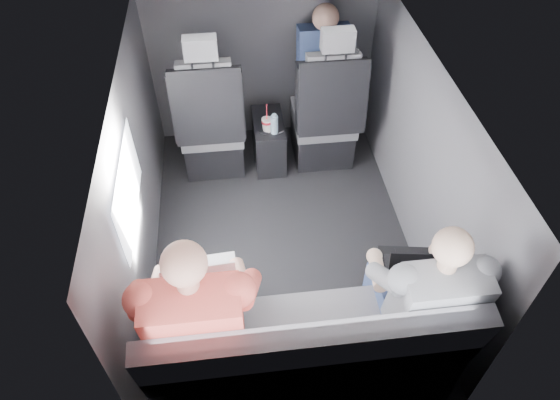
{
  "coord_description": "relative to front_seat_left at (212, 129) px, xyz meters",
  "views": [
    {
      "loc": [
        -0.29,
        -2.31,
        2.81
      ],
      "look_at": [
        -0.02,
        -0.05,
        0.46
      ],
      "focal_mm": 32.0,
      "sensor_mm": 36.0,
      "label": 1
    }
  ],
  "objects": [
    {
      "name": "seatbelt",
      "position": [
        0.9,
        -0.17,
        0.4
      ],
      "size": [
        0.35,
        0.11,
        0.59
      ],
      "primitive_type": "cube",
      "rotation": [
        -0.14,
        0.49,
        0.0
      ],
      "color": "black",
      "rests_on": "front_seat_right"
    },
    {
      "name": "passenger_rear_left",
      "position": [
        -0.08,
        -1.81,
        0.26
      ],
      "size": [
        0.55,
        0.66,
        1.3
      ],
      "color": "#313136",
      "rests_on": "rear_bench"
    },
    {
      "name": "center_console",
      "position": [
        0.45,
        0.04,
        -0.2
      ],
      "size": [
        0.24,
        0.48,
        0.41
      ],
      "color": "black",
      "rests_on": "floor"
    },
    {
      "name": "side_window",
      "position": [
        -0.43,
        -1.14,
        0.5
      ],
      "size": [
        0.02,
        0.75,
        0.42
      ],
      "primitive_type": "cube",
      "color": "white",
      "rests_on": "panel_left"
    },
    {
      "name": "soda_cup",
      "position": [
        0.43,
        -0.08,
        0.06
      ],
      "size": [
        0.08,
        0.08,
        0.25
      ],
      "color": "white",
      "rests_on": "center_console"
    },
    {
      "name": "panel_front",
      "position": [
        0.45,
        0.46,
        0.27
      ],
      "size": [
        1.8,
        0.02,
        1.35
      ],
      "primitive_type": "cube",
      "color": "#56565B",
      "rests_on": "floor"
    },
    {
      "name": "floor",
      "position": [
        0.45,
        -0.84,
        -0.4
      ],
      "size": [
        2.6,
        2.6,
        0.0
      ],
      "primitive_type": "plane",
      "color": "black",
      "rests_on": "ground"
    },
    {
      "name": "rear_bench",
      "position": [
        0.45,
        -1.9,
        -0.09
      ],
      "size": [
        1.6,
        0.57,
        0.92
      ],
      "color": "slate",
      "rests_on": "floor"
    },
    {
      "name": "passenger_rear_right",
      "position": [
        1.06,
        -1.81,
        0.23
      ],
      "size": [
        0.51,
        0.62,
        1.23
      ],
      "color": "#304A6B",
      "rests_on": "rear_bench"
    },
    {
      "name": "front_seat_right",
      "position": [
        0.9,
        0.0,
        0.0
      ],
      "size": [
        0.52,
        0.58,
        1.26
      ],
      "color": "black",
      "rests_on": "floor"
    },
    {
      "name": "front_seat_left",
      "position": [
        0.0,
        0.0,
        0.0
      ],
      "size": [
        0.52,
        0.58,
        1.26
      ],
      "color": "black",
      "rests_on": "floor"
    },
    {
      "name": "passenger_front_right",
      "position": [
        0.9,
        0.26,
        0.35
      ],
      "size": [
        0.4,
        0.4,
        0.8
      ],
      "color": "#304A6B",
      "rests_on": "front_seat_right"
    },
    {
      "name": "panel_back",
      "position": [
        0.45,
        -2.14,
        0.27
      ],
      "size": [
        1.8,
        0.02,
        1.35
      ],
      "primitive_type": "cube",
      "color": "#56565B",
      "rests_on": "floor"
    },
    {
      "name": "panel_left",
      "position": [
        -0.45,
        -0.84,
        0.27
      ],
      "size": [
        0.02,
        2.6,
        1.35
      ],
      "primitive_type": "cube",
      "color": "#56565B",
      "rests_on": "floor"
    },
    {
      "name": "water_bottle",
      "position": [
        0.48,
        -0.1,
        0.08
      ],
      "size": [
        0.06,
        0.06,
        0.17
      ],
      "color": "#A8CDE4",
      "rests_on": "center_console"
    },
    {
      "name": "panel_right",
      "position": [
        1.35,
        -0.84,
        0.27
      ],
      "size": [
        0.02,
        2.6,
        1.35
      ],
      "primitive_type": "cube",
      "color": "#56565B",
      "rests_on": "floor"
    },
    {
      "name": "ceiling",
      "position": [
        0.45,
        -0.84,
        0.95
      ],
      "size": [
        2.6,
        2.6,
        0.0
      ],
      "primitive_type": "plane",
      "rotation": [
        3.14,
        0.0,
        0.0
      ],
      "color": "#B2B2AD",
      "rests_on": "panel_back"
    },
    {
      "name": "laptop_black",
      "position": [
        1.05,
        -1.62,
        0.23
      ],
      "size": [
        0.32,
        0.31,
        0.21
      ],
      "color": "black",
      "rests_on": "passenger_rear_right"
    },
    {
      "name": "laptop_white",
      "position": [
        -0.06,
        -1.6,
        0.24
      ],
      "size": [
        0.38,
        0.36,
        0.27
      ],
      "color": "white",
      "rests_on": "passenger_rear_left"
    }
  ]
}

